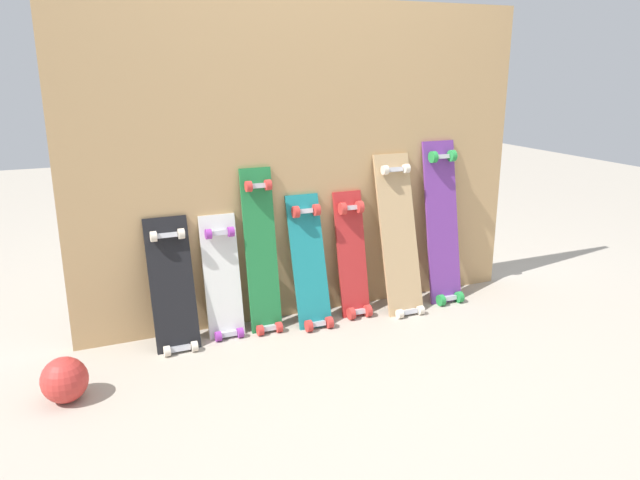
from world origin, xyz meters
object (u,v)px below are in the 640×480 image
at_px(skateboard_white, 223,283).
at_px(skateboard_purple, 443,228).
at_px(skateboard_red, 353,260).
at_px(skateboard_green, 262,257).
at_px(rubber_ball, 64,380).
at_px(skateboard_black, 173,292).
at_px(skateboard_teal, 310,268).
at_px(skateboard_natural, 399,241).

xyz_separation_m(skateboard_white, skateboard_purple, (1.30, -0.03, 0.16)).
bearing_deg(skateboard_red, skateboard_green, 179.19).
bearing_deg(rubber_ball, skateboard_purple, 9.90).
height_order(skateboard_purple, rubber_ball, skateboard_purple).
relative_size(skateboard_black, skateboard_teal, 0.94).
bearing_deg(skateboard_purple, skateboard_red, 178.99).
height_order(skateboard_teal, rubber_ball, skateboard_teal).
xyz_separation_m(skateboard_teal, skateboard_red, (0.27, 0.03, -0.00)).
height_order(skateboard_white, skateboard_green, skateboard_green).
height_order(skateboard_black, skateboard_white, skateboard_black).
relative_size(skateboard_teal, skateboard_red, 1.01).
xyz_separation_m(skateboard_white, rubber_ball, (-0.77, -0.39, -0.18)).
xyz_separation_m(skateboard_green, skateboard_natural, (0.78, -0.05, 0.01)).
bearing_deg(skateboard_purple, skateboard_teal, -178.76).
distance_m(skateboard_black, skateboard_purple, 1.56).
xyz_separation_m(skateboard_white, skateboard_green, (0.21, -0.01, 0.11)).
bearing_deg(skateboard_teal, skateboard_black, 179.37).
relative_size(skateboard_black, skateboard_green, 0.78).
height_order(skateboard_green, skateboard_purple, skateboard_purple).
bearing_deg(rubber_ball, skateboard_green, 21.12).
relative_size(skateboard_green, skateboard_red, 1.23).
distance_m(skateboard_white, rubber_ball, 0.88).
bearing_deg(skateboard_natural, skateboard_purple, 6.25).
relative_size(skateboard_red, rubber_ball, 3.90).
relative_size(skateboard_green, skateboard_natural, 0.97).
bearing_deg(skateboard_purple, skateboard_white, 178.89).
bearing_deg(rubber_ball, skateboard_white, 26.58).
height_order(skateboard_black, rubber_ball, skateboard_black).
xyz_separation_m(skateboard_teal, skateboard_natural, (0.53, -0.02, 0.09)).
bearing_deg(rubber_ball, skateboard_teal, 15.56).
height_order(skateboard_black, skateboard_natural, skateboard_natural).
distance_m(skateboard_green, skateboard_purple, 1.09).
bearing_deg(skateboard_green, skateboard_natural, -3.73).
bearing_deg(skateboard_green, skateboard_black, -176.57).
xyz_separation_m(skateboard_white, skateboard_red, (0.72, -0.02, 0.03)).
xyz_separation_m(skateboard_white, skateboard_natural, (0.99, -0.06, 0.12)).
bearing_deg(skateboard_white, rubber_ball, -153.42).
height_order(skateboard_natural, rubber_ball, skateboard_natural).
bearing_deg(rubber_ball, skateboard_black, 34.18).
relative_size(skateboard_white, skateboard_green, 0.76).
height_order(skateboard_green, skateboard_teal, skateboard_green).
bearing_deg(skateboard_green, skateboard_white, 177.86).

